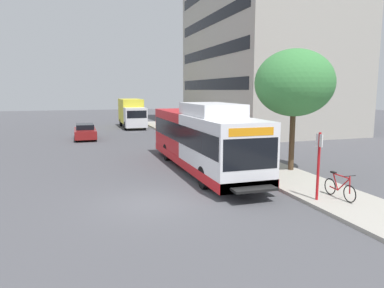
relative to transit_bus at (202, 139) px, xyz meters
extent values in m
plane|color=#4C4C51|center=(-3.71, 3.13, -1.70)|extent=(120.00, 120.00, 0.00)
cube|color=#A8A399|center=(3.29, 1.13, -1.63)|extent=(3.00, 56.00, 0.14)
cube|color=white|center=(0.00, -2.82, -0.02)|extent=(2.54, 5.80, 2.73)
cube|color=red|center=(0.00, 2.98, -0.02)|extent=(2.54, 5.80, 2.73)
cube|color=red|center=(0.00, 0.08, -1.16)|extent=(2.57, 11.60, 0.44)
cube|color=black|center=(0.00, 0.08, 0.35)|extent=(2.58, 11.25, 0.96)
cube|color=black|center=(0.00, -5.68, 0.15)|extent=(2.34, 0.10, 1.24)
cube|color=orange|center=(0.00, -5.69, 1.02)|extent=(1.90, 0.08, 0.32)
cube|color=white|center=(0.00, -1.37, 1.65)|extent=(2.16, 4.06, 0.60)
cube|color=black|center=(0.00, -6.07, -1.15)|extent=(1.78, 0.60, 0.10)
cylinder|color=black|center=(-1.13, -3.51, -1.20)|extent=(0.30, 1.00, 1.00)
cylinder|color=black|center=(1.13, -3.51, -1.20)|extent=(0.30, 1.00, 1.00)
cylinder|color=black|center=(-1.13, 3.27, -1.20)|extent=(0.30, 1.00, 1.00)
cylinder|color=black|center=(1.13, 3.27, -1.20)|extent=(0.30, 1.00, 1.00)
cylinder|color=red|center=(2.29, -6.80, -0.26)|extent=(0.10, 0.10, 2.60)
cube|color=white|center=(2.27, -6.80, 0.74)|extent=(0.04, 0.36, 0.48)
torus|color=black|center=(3.23, -7.46, -1.23)|extent=(0.04, 0.66, 0.66)
torus|color=black|center=(3.23, -6.36, -1.23)|extent=(0.04, 0.66, 0.66)
cylinder|color=#B2191E|center=(3.23, -7.11, -0.96)|extent=(0.05, 0.64, 0.64)
cylinder|color=#B2191E|center=(3.23, -6.66, -0.96)|extent=(0.05, 0.34, 0.62)
cylinder|color=#B2191E|center=(3.23, -6.96, -0.66)|extent=(0.05, 0.90, 0.05)
cylinder|color=#B2191E|center=(3.23, -6.59, -1.25)|extent=(0.05, 0.45, 0.08)
cylinder|color=#B2191E|center=(3.23, -7.44, -0.90)|extent=(0.05, 0.10, 0.67)
cylinder|color=black|center=(3.23, -7.41, -0.56)|extent=(0.52, 0.03, 0.03)
cube|color=black|center=(3.23, -6.51, -0.62)|extent=(0.12, 0.24, 0.06)
cylinder|color=#4C3823|center=(4.30, -1.92, -0.06)|extent=(0.28, 0.28, 3.01)
ellipsoid|color=#3D8442|center=(4.30, -1.92, 2.96)|extent=(4.02, 4.02, 3.42)
cube|color=maroon|center=(-5.70, 14.83, -1.15)|extent=(1.80, 4.50, 0.70)
cube|color=black|center=(-5.70, 14.93, -0.65)|extent=(1.48, 2.34, 0.56)
cylinder|color=black|center=(-6.50, 13.48, -1.38)|extent=(0.20, 0.64, 0.64)
cylinder|color=black|center=(-4.90, 13.48, -1.38)|extent=(0.20, 0.64, 0.64)
cylinder|color=black|center=(-6.50, 16.18, -1.38)|extent=(0.20, 0.64, 0.64)
cylinder|color=black|center=(-4.90, 16.18, -1.38)|extent=(0.20, 0.64, 0.64)
cube|color=silver|center=(-0.32, 20.78, -0.35)|extent=(2.30, 2.00, 2.10)
cube|color=yellow|center=(-0.32, 24.28, 0.20)|extent=(2.30, 5.00, 2.70)
cube|color=black|center=(-0.32, 19.81, 0.05)|extent=(2.07, 0.08, 0.80)
cylinder|color=black|center=(-1.35, 21.22, -1.24)|extent=(0.26, 0.92, 0.92)
cylinder|color=black|center=(0.71, 21.22, -1.24)|extent=(0.26, 0.92, 0.92)
cylinder|color=black|center=(-1.35, 25.36, -1.24)|extent=(0.26, 0.92, 0.92)
cylinder|color=black|center=(0.71, 25.36, -1.24)|extent=(0.26, 0.92, 0.92)
cube|color=black|center=(13.19, 17.72, -0.09)|extent=(12.32, 18.12, 1.10)
cube|color=black|center=(13.19, 17.72, 3.15)|extent=(12.32, 18.12, 1.10)
cube|color=black|center=(13.19, 17.72, 6.38)|extent=(12.32, 18.12, 1.10)
cube|color=black|center=(13.19, 17.72, 9.62)|extent=(12.32, 18.12, 1.10)
cylinder|color=#B7B7BC|center=(16.81, 36.29, 0.86)|extent=(1.10, 1.10, 5.12)
cylinder|color=#B7B7BC|center=(16.81, 36.29, 5.97)|extent=(0.91, 0.91, 5.12)
cylinder|color=#B7B7BC|center=(16.81, 36.29, 11.09)|extent=(0.72, 0.72, 5.12)
cylinder|color=#B7B7BC|center=(16.81, 36.29, 16.21)|extent=(0.52, 0.52, 5.12)
camera|label=1|loc=(-6.34, -18.05, 2.61)|focal=33.72mm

